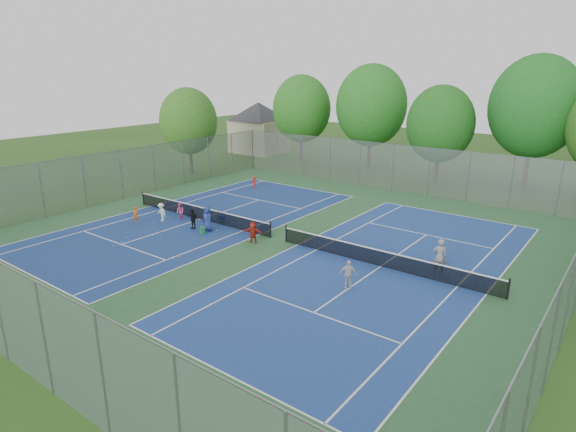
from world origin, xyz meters
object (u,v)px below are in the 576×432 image
Objects in this scene: net_right at (381,259)px; ball_hopper at (203,231)px; ball_crate at (222,217)px; instructor at (440,257)px; net_left at (200,213)px.

ball_hopper is at bearing -169.69° from net_right.
ball_crate is (-12.79, 0.96, -0.31)m from net_right.
instructor reaches higher than ball_hopper.
net_left is at bearing -141.50° from ball_crate.
instructor is at bearing 3.02° from net_left.
ball_hopper is (-11.52, -2.10, -0.21)m from net_right.
net_right reaches higher than ball_crate.
instructor is at bearing 17.54° from net_right.
net_left is 26.32× the size of ball_hopper.
instructor is (15.60, -0.07, 0.82)m from ball_crate.
net_right is 11.71m from ball_hopper.
net_left reaches higher than ball_hopper.
ball_hopper reaches higher than ball_crate.
net_right is at bearing -9.80° from instructor.
instructor is (16.81, 0.89, 0.51)m from net_left.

